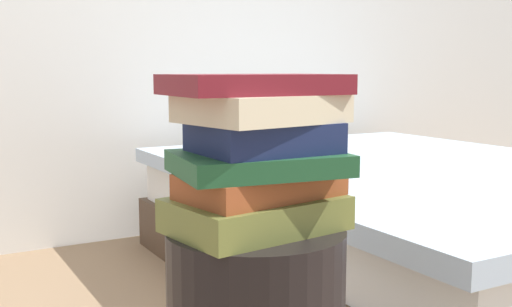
% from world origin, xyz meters
% --- Properties ---
extents(bed, '(1.55, 2.01, 0.62)m').
position_xyz_m(bed, '(1.16, 0.84, 0.23)').
color(bed, '#4C3828').
rests_on(bed, ground_plane).
extents(book_olive, '(0.32, 0.23, 0.06)m').
position_xyz_m(book_olive, '(-0.00, -0.00, 0.57)').
color(book_olive, olive).
rests_on(book_olive, side_table).
extents(book_rust, '(0.30, 0.21, 0.04)m').
position_xyz_m(book_rust, '(0.01, -0.00, 0.62)').
color(book_rust, '#994723').
rests_on(book_rust, book_olive).
extents(book_forest, '(0.31, 0.25, 0.04)m').
position_xyz_m(book_forest, '(0.00, -0.01, 0.66)').
color(book_forest, '#1E512D').
rests_on(book_forest, book_rust).
extents(book_navy, '(0.23, 0.19, 0.05)m').
position_xyz_m(book_navy, '(0.01, -0.01, 0.70)').
color(book_navy, '#19234C').
rests_on(book_navy, book_forest).
extents(book_cream, '(0.28, 0.24, 0.05)m').
position_xyz_m(book_cream, '(0.01, -0.01, 0.75)').
color(book_cream, beige).
rests_on(book_cream, book_navy).
extents(book_maroon, '(0.30, 0.19, 0.03)m').
position_xyz_m(book_maroon, '(-0.01, -0.01, 0.80)').
color(book_maroon, maroon).
rests_on(book_maroon, book_cream).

